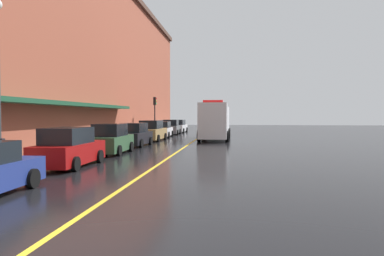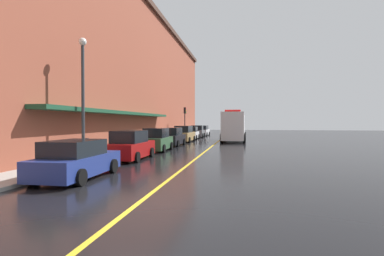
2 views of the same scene
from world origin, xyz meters
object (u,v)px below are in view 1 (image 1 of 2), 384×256
object	(u,v)px
parked_car_5	(162,130)
parking_meter_0	(107,134)
parking_meter_2	(62,140)
parking_meter_3	(2,149)
parked_car_3	(135,135)
parked_car_2	(111,140)
box_truck	(215,121)
parked_car_4	(152,131)
parked_car_7	(178,126)
traffic_light_near	(155,108)
parking_meter_1	(148,128)
parked_car_6	(171,128)
parked_car_1	(69,148)

from	to	relation	value
parked_car_5	parking_meter_0	size ratio (longest dim) A/B	3.35
parking_meter_2	parking_meter_3	bearing A→B (deg)	-90.00
parked_car_3	parked_car_2	bearing A→B (deg)	-177.76
box_truck	parked_car_3	bearing A→B (deg)	-34.65
parking_meter_0	parking_meter_3	xyz separation A→B (m)	(0.00, -11.57, 0.00)
parked_car_2	parking_meter_3	distance (m)	8.53
parked_car_4	parked_car_7	world-z (taller)	parked_car_4
parking_meter_0	traffic_light_near	distance (m)	15.69
parked_car_2	parking_meter_1	size ratio (longest dim) A/B	3.23
parked_car_6	traffic_light_near	world-z (taller)	traffic_light_near
parking_meter_0	parked_car_4	bearing A→B (deg)	80.25
parked_car_2	parked_car_3	distance (m)	5.40
parked_car_6	parking_meter_3	xyz separation A→B (m)	(-1.33, -30.63, 0.21)
parked_car_3	box_truck	xyz separation A→B (m)	(5.81, 8.15, 0.94)
parked_car_3	box_truck	size ratio (longest dim) A/B	0.46
parked_car_7	parking_meter_3	size ratio (longest dim) A/B	3.68
parked_car_1	parking_meter_1	bearing A→B (deg)	3.28
parked_car_3	box_truck	bearing A→B (deg)	-33.38
parked_car_2	parked_car_5	xyz separation A→B (m)	(-0.10, 16.77, -0.06)
parked_car_1	parking_meter_2	distance (m)	2.55
parked_car_4	parking_meter_2	size ratio (longest dim) A/B	3.54
parking_meter_3	parked_car_6	bearing A→B (deg)	87.52
parked_car_7	parking_meter_0	distance (m)	24.30
parking_meter_1	parking_meter_0	bearing A→B (deg)	-90.00
parking_meter_2	parked_car_5	bearing A→B (deg)	86.27
parked_car_2	parking_meter_3	xyz separation A→B (m)	(-1.43, -8.41, 0.20)
parked_car_2	parking_meter_2	size ratio (longest dim) A/B	3.23
box_truck	parking_meter_1	bearing A→B (deg)	-104.03
parked_car_1	parked_car_4	xyz separation A→B (m)	(0.02, 16.92, 0.04)
parked_car_5	traffic_light_near	size ratio (longest dim) A/B	1.04
traffic_light_near	parking_meter_2	bearing A→B (deg)	-90.16
parked_car_2	parked_car_6	bearing A→B (deg)	-0.93
parked_car_6	parked_car_7	world-z (taller)	parked_car_6
box_truck	parking_meter_1	world-z (taller)	box_truck
parking_meter_1	parked_car_4	bearing A→B (deg)	-71.33
parked_car_1	box_truck	bearing A→B (deg)	-17.40
parking_meter_1	parking_meter_3	bearing A→B (deg)	-90.00
parked_car_1	parked_car_6	xyz separation A→B (m)	(-0.05, 27.82, 0.00)
parked_car_6	parked_car_7	bearing A→B (deg)	-3.36
parked_car_7	parking_meter_1	bearing A→B (deg)	174.09
parked_car_1	parked_car_5	world-z (taller)	parked_car_1
parked_car_7	parking_meter_2	world-z (taller)	parked_car_7
parked_car_3	traffic_light_near	xyz separation A→B (m)	(-1.35, 13.31, 2.32)
parked_car_3	parked_car_4	xyz separation A→B (m)	(-0.01, 5.91, 0.05)
parked_car_4	box_truck	bearing A→B (deg)	-67.32
box_truck	parking_meter_2	bearing A→B (deg)	-22.15
parked_car_2	parking_meter_2	xyz separation A→B (m)	(-1.43, -3.48, 0.20)
parked_car_6	box_truck	distance (m)	10.52
parked_car_1	traffic_light_near	bearing A→B (deg)	2.64
parked_car_1	traffic_light_near	world-z (taller)	traffic_light_near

